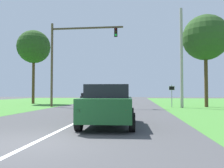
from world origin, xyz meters
The scene contains 9 objects.
ground_plane centered at (0.00, 9.81, 0.00)m, with size 120.00×120.00×0.00m, color #424244.
lane_centre_stripe centered at (0.00, -1.19, 0.00)m, with size 0.16×37.63×0.01m, color white.
red_suv_near centered at (1.74, 3.82, 0.97)m, with size 2.43×4.74×1.82m.
pickup_truck_lead centered at (0.37, 10.06, 0.97)m, with size 2.39×5.13×1.88m.
traffic_light centered at (-4.17, 17.07, 5.77)m, with size 7.68×0.40×8.83m.
keep_moving_sign centered at (6.44, 17.53, 1.46)m, with size 0.60×0.09×2.28m.
oak_tree_right centered at (10.02, 18.29, 7.16)m, with size 4.69×4.69×9.54m.
utility_pole_right centered at (7.33, 16.93, 4.94)m, with size 0.28×0.28×9.88m, color #9E998E.
extra_tree_1 centered at (-10.83, 23.01, 7.58)m, with size 4.39×4.39×9.81m.
Camera 1 is at (3.07, -6.53, 1.49)m, focal length 37.28 mm.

